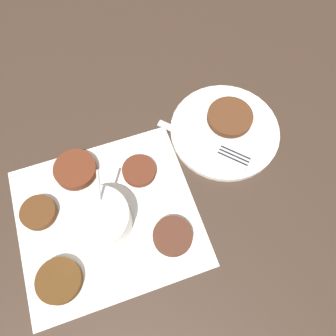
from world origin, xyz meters
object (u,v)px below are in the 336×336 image
(fritter_on_plate, at_px, (230,117))
(fork, at_px, (215,148))
(serving_plate, at_px, (225,130))
(sauce_bowl, at_px, (101,220))

(fritter_on_plate, bearing_deg, fork, 51.23)
(serving_plate, bearing_deg, fork, 50.16)
(serving_plate, xyz_separation_m, fork, (0.03, 0.04, 0.01))
(serving_plate, relative_size, fritter_on_plate, 2.40)
(fork, bearing_deg, serving_plate, -129.84)
(sauce_bowl, relative_size, serving_plate, 0.53)
(sauce_bowl, distance_m, serving_plate, 0.29)
(sauce_bowl, height_order, fritter_on_plate, sauce_bowl)
(fritter_on_plate, bearing_deg, sauce_bowl, 29.23)
(fritter_on_plate, xyz_separation_m, fork, (0.04, 0.06, -0.00))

